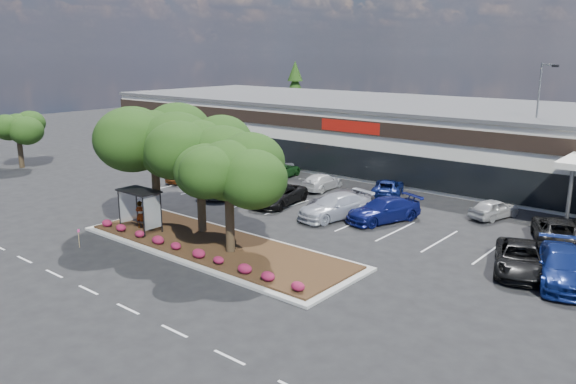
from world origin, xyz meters
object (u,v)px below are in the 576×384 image
Objects in this scene: light_pole at (535,139)px; car_0 at (186,173)px; survey_stake at (79,236)px; car_1 at (232,185)px.

light_pole reaches higher than car_0.
car_0 reaches higher than survey_stake.
car_1 reaches higher than car_0.
car_0 is at bearing 119.22° from survey_stake.
light_pole is 23.78m from car_1.
survey_stake is at bearing -80.62° from car_1.
light_pole is 28.85m from car_0.
light_pole is 33.62m from survey_stake.
light_pole reaches higher than survey_stake.
survey_stake is 17.68m from car_0.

